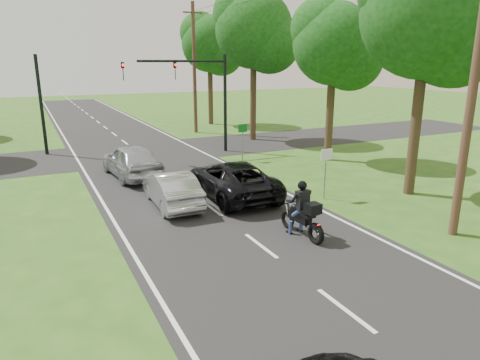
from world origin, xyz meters
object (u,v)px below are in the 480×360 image
Objects in this scene: utility_pole_near at (475,77)px; sign_green at (243,133)px; dark_suv at (233,179)px; sign_white at (326,162)px; silver_sedan at (171,189)px; utility_pole_far at (194,68)px; silver_suv at (132,161)px; motorcycle_rider at (303,215)px; traffic_signal at (197,86)px.

utility_pole_near reaches higher than sign_green.
dark_suv is 2.57× the size of sign_white.
silver_sedan is 19.08m from utility_pole_far.
sign_green is (6.17, 5.98, 0.90)m from silver_sedan.
utility_pole_near reaches higher than silver_suv.
motorcycle_rider is at bearing -136.81° from sign_white.
utility_pole_far reaches higher than traffic_signal.
motorcycle_rider is 14.45m from traffic_signal.
dark_suv is 2.57× the size of sign_green.
silver_sedan is at bearing -113.72° from utility_pole_far.
silver_sedan is (-2.86, 4.94, -0.05)m from motorcycle_rider.
silver_suv is 0.76× the size of traffic_signal.
sign_white is (6.38, -7.15, 0.76)m from silver_suv.
dark_suv is at bearing -105.73° from utility_pole_far.
traffic_signal reaches higher than sign_green.
motorcycle_rider is 4.35m from sign_white.
utility_pole_near is at bearing -90.00° from utility_pole_far.
silver_suv is 2.29× the size of sign_white.
motorcycle_rider is 10.59m from silver_suv.
motorcycle_rider is 1.04× the size of sign_white.
utility_pole_far is (7.88, 11.87, 4.24)m from silver_suv.
sign_white and sign_green have the same top height.
sign_green is (6.58, 0.85, 0.76)m from silver_suv.
sign_green reaches higher than motorcycle_rider.
sign_white is (-1.50, -19.02, -3.49)m from utility_pole_far.
silver_sedan is at bearing 117.05° from motorcycle_rider.
dark_suv is 2.68m from silver_sedan.
utility_pole_far is at bearing -103.19° from dark_suv.
traffic_signal is (4.61, 9.00, 3.44)m from silver_sedan.
silver_sedan is 8.64m from sign_green.
motorcycle_rider is 0.53× the size of silver_sedan.
utility_pole_near is 6.26m from sign_white.
sign_green is (3.49, 5.97, 0.83)m from dark_suv.
dark_suv is 1.31× the size of silver_sedan.
silver_sedan is 0.42× the size of utility_pole_near.
motorcycle_rider is 6.66m from utility_pole_near.
silver_sedan is 0.42× the size of utility_pole_far.
traffic_signal is at bearing -147.18° from silver_suv.
utility_pole_far is at bearing 83.27° from sign_green.
sign_green is at bearing -96.73° from utility_pole_far.
silver_suv is at bearing 123.00° from utility_pole_near.
silver_sedan is at bearing 2.69° from dark_suv.
utility_pole_far is 19.39m from sign_white.
utility_pole_far is at bearing 85.49° from sign_white.
sign_white reaches higher than motorcycle_rider.
sign_green is (-1.30, 12.98, -3.49)m from utility_pole_near.
utility_pole_near is at bearing -73.24° from sign_white.
dark_suv is 5.98m from silver_suv.
motorcycle_rider is at bearing -101.86° from utility_pole_far.
utility_pole_far reaches higher than silver_suv.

